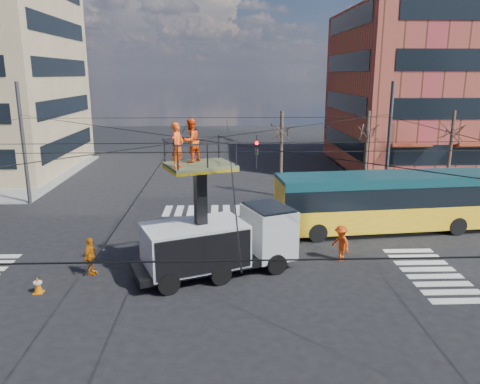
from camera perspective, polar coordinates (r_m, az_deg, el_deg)
name	(u,v)px	position (r m, az deg, el deg)	size (l,w,h in m)	color
ground	(202,277)	(20.48, -4.61, -10.23)	(120.00, 120.00, 0.00)	black
sidewalk_ne	(451,172)	(45.21, 24.29, 2.23)	(18.00, 18.00, 0.12)	slate
crosswalks	(202,276)	(20.48, -4.61, -10.21)	(22.40, 22.40, 0.02)	silver
building_ne	(454,90)	(47.55, 24.65, 11.19)	(20.06, 16.06, 14.00)	brown
overhead_network	(199,177)	(19.51, -5.02, 1.81)	(24.24, 24.24, 8.00)	#2D2D30
tree_a	(282,131)	(32.62, 5.10, 7.40)	(2.00, 2.00, 6.00)	#382B21
tree_b	(368,131)	(33.89, 15.30, 7.22)	(2.00, 2.00, 6.00)	#382B21
tree_c	(453,130)	(36.13, 24.48, 6.85)	(2.00, 2.00, 6.00)	#382B21
utility_truck	(219,226)	(20.10, -2.62, -4.13)	(7.35, 4.73, 6.70)	black
city_bus	(386,201)	(26.75, 17.37, -1.04)	(12.22, 3.82, 3.20)	orange
traffic_cone	(38,285)	(20.51, -23.42, -10.35)	(0.36, 0.36, 0.68)	orange
worker_ground	(90,256)	(21.28, -17.78, -7.49)	(0.98, 0.41, 1.68)	orange
flagger	(341,243)	(22.26, 12.18, -6.13)	(1.09, 0.63, 1.69)	#EE440F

